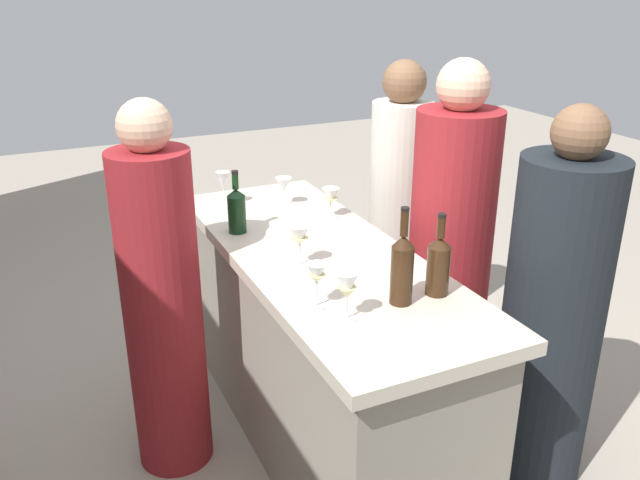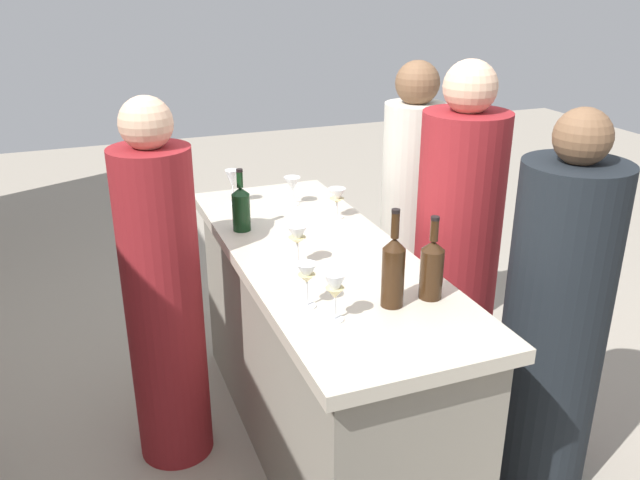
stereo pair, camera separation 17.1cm
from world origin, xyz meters
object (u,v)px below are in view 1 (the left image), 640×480
wine_glass_near_right (300,237)px  wine_glass_far_right (317,276)px  wine_glass_far_center (223,182)px  person_right_guest (398,220)px  person_center_guest (552,320)px  wine_bottle_second_left_amber_brown (438,264)px  wine_bottle_center_dark_green (237,209)px  wine_glass_near_left (331,197)px  wine_bottle_leftmost_amber_brown (402,268)px  person_server_behind (162,307)px  wine_glass_near_center (284,185)px  wine_glass_far_left (347,288)px  person_left_guest (449,259)px

wine_glass_near_right → wine_glass_far_right: bearing=166.0°
wine_glass_far_center → person_right_guest: (-0.09, -0.92, -0.30)m
person_center_guest → person_right_guest: size_ratio=0.99×
wine_bottle_second_left_amber_brown → wine_bottle_center_dark_green: size_ratio=1.08×
wine_glass_near_left → wine_glass_far_right: size_ratio=0.88×
wine_glass_near_left → wine_bottle_center_dark_green: bearing=90.0°
wine_bottle_leftmost_amber_brown → person_center_guest: bearing=-91.7°
wine_bottle_center_dark_green → wine_glass_far_center: wine_bottle_center_dark_green is taller
person_center_guest → person_server_behind: person_server_behind is taller
person_server_behind → wine_glass_near_right: bearing=-14.3°
wine_bottle_center_dark_green → person_center_guest: 1.35m
person_server_behind → person_right_guest: bearing=32.2°
wine_bottle_second_left_amber_brown → wine_glass_near_center: size_ratio=2.18×
person_right_guest → person_server_behind: size_ratio=1.01×
wine_bottle_leftmost_amber_brown → person_center_guest: 0.77m
wine_bottle_center_dark_green → wine_glass_far_left: 0.88m
wine_bottle_center_dark_green → wine_bottle_second_left_amber_brown: bearing=-152.7°
wine_glass_far_right → person_center_guest: (-0.11, -0.95, -0.33)m
wine_glass_far_right → person_server_behind: 0.78m
wine_glass_near_center → wine_glass_far_center: size_ratio=0.81×
wine_glass_near_right → person_right_guest: size_ratio=0.10×
person_right_guest → person_server_behind: (-0.42, 1.35, -0.01)m
wine_bottle_leftmost_amber_brown → wine_bottle_second_left_amber_brown: wine_bottle_leftmost_amber_brown is taller
person_right_guest → wine_glass_far_right: bearing=64.4°
wine_bottle_leftmost_amber_brown → wine_bottle_second_left_amber_brown: (0.00, -0.15, -0.02)m
wine_glass_far_left → person_right_guest: (1.14, -0.90, -0.30)m
wine_glass_far_right → wine_glass_near_right: bearing=-14.0°
wine_glass_near_left → wine_glass_near_center: size_ratio=1.01×
wine_bottle_leftmost_amber_brown → wine_glass_far_right: bearing=70.6°
wine_bottle_leftmost_amber_brown → wine_glass_far_center: 1.23m
wine_glass_far_left → wine_glass_far_right: size_ratio=1.05×
wine_glass_far_center → person_left_guest: person_left_guest is taller
wine_bottle_center_dark_green → person_right_guest: 1.04m
wine_glass_far_center → wine_glass_far_right: bearing=178.5°
wine_glass_near_center → person_right_guest: 0.71m
wine_glass_near_right → person_left_guest: (0.12, -0.78, -0.28)m
wine_bottle_second_left_amber_brown → wine_bottle_center_dark_green: (0.85, 0.44, -0.01)m
wine_glass_near_right → wine_glass_near_center: bearing=-17.2°
wine_bottle_center_dark_green → person_center_guest: size_ratio=0.18×
wine_bottle_second_left_amber_brown → wine_bottle_center_dark_green: 0.96m
person_center_guest → wine_bottle_center_dark_green: bearing=-28.2°
person_right_guest → wine_glass_near_left: bearing=43.8°
wine_glass_near_left → wine_glass_far_left: size_ratio=0.83×
wine_glass_near_center → person_left_guest: person_left_guest is taller
person_server_behind → wine_glass_far_center: bearing=64.9°
person_left_guest → person_center_guest: (-0.56, -0.09, -0.05)m
wine_bottle_second_left_amber_brown → wine_glass_far_left: bearing=94.7°
wine_glass_far_center → person_right_guest: 0.97m
wine_bottle_leftmost_amber_brown → wine_glass_far_left: bearing=96.7°
wine_glass_near_right → person_center_guest: (-0.45, -0.87, -0.33)m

